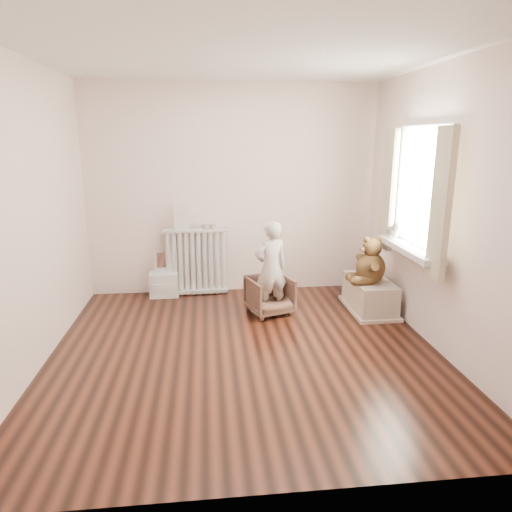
{
  "coord_description": "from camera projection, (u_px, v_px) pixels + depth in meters",
  "views": [
    {
      "loc": [
        -0.33,
        -3.92,
        1.94
      ],
      "look_at": [
        0.15,
        0.45,
        0.8
      ],
      "focal_mm": 32.0,
      "sensor_mm": 36.0,
      "label": 1
    }
  ],
  "objects": [
    {
      "name": "right_wall",
      "position": [
        441.0,
        210.0,
        4.16
      ],
      "size": [
        0.02,
        3.6,
        2.6
      ],
      "primitive_type": "cube",
      "color": "white",
      "rests_on": "ground"
    },
    {
      "name": "tin_b",
      "position": [
        212.0,
        226.0,
        5.66
      ],
      "size": [
        0.1,
        0.1,
        0.06
      ],
      "primitive_type": "cylinder",
      "color": "#A59E8C",
      "rests_on": "radiator"
    },
    {
      "name": "window",
      "position": [
        423.0,
        190.0,
        4.4
      ],
      "size": [
        0.03,
        0.9,
        1.1
      ],
      "primitive_type": "cube",
      "color": "white",
      "rests_on": "right_wall"
    },
    {
      "name": "toy_bench",
      "position": [
        370.0,
        293.0,
        5.27
      ],
      "size": [
        0.42,
        0.78,
        0.37
      ],
      "primitive_type": "cube",
      "color": "beige",
      "rests_on": "floor"
    },
    {
      "name": "toy_vanity",
      "position": [
        164.0,
        275.0,
        5.72
      ],
      "size": [
        0.35,
        0.25,
        0.56
      ],
      "primitive_type": "cube",
      "color": "silver",
      "rests_on": "floor"
    },
    {
      "name": "radiator",
      "position": [
        196.0,
        264.0,
        5.76
      ],
      "size": [
        0.8,
        0.15,
        0.85
      ],
      "primitive_type": "cube",
      "color": "silver",
      "rests_on": "floor"
    },
    {
      "name": "curtain_left",
      "position": [
        441.0,
        205.0,
        3.86
      ],
      "size": [
        0.06,
        0.26,
        1.3
      ],
      "primitive_type": "cube",
      "color": "beige",
      "rests_on": "right_wall"
    },
    {
      "name": "front_wall",
      "position": [
        275.0,
        273.0,
        2.24
      ],
      "size": [
        3.6,
        0.02,
        2.6
      ],
      "primitive_type": "cube",
      "color": "white",
      "rests_on": "ground"
    },
    {
      "name": "curtain_right",
      "position": [
        389.0,
        190.0,
        4.96
      ],
      "size": [
        0.06,
        0.26,
        1.3
      ],
      "primitive_type": "cube",
      "color": "beige",
      "rests_on": "right_wall"
    },
    {
      "name": "back_wall",
      "position": [
        232.0,
        191.0,
        5.7
      ],
      "size": [
        3.6,
        0.02,
        2.6
      ],
      "primitive_type": "cube",
      "color": "white",
      "rests_on": "ground"
    },
    {
      "name": "child",
      "position": [
        271.0,
        268.0,
        5.03
      ],
      "size": [
        0.44,
        0.36,
        1.06
      ],
      "primitive_type": "imported",
      "rotation": [
        0.0,
        0.0,
        3.45
      ],
      "color": "beige",
      "rests_on": "armchair"
    },
    {
      "name": "teddy_bear",
      "position": [
        371.0,
        256.0,
        5.04
      ],
      "size": [
        0.43,
        0.34,
        0.52
      ],
      "primitive_type": null,
      "rotation": [
        0.0,
        0.0,
        0.03
      ],
      "color": "#3B2611",
      "rests_on": "toy_bench"
    },
    {
      "name": "paper_doll",
      "position": [
        182.0,
        217.0,
        5.59
      ],
      "size": [
        0.19,
        0.02,
        0.31
      ],
      "primitive_type": "cube",
      "color": "beige",
      "rests_on": "radiator"
    },
    {
      "name": "window_sill",
      "position": [
        409.0,
        249.0,
        4.54
      ],
      "size": [
        0.22,
        1.1,
        0.06
      ],
      "primitive_type": "cube",
      "color": "silver",
      "rests_on": "right_wall"
    },
    {
      "name": "ceiling",
      "position": [
        243.0,
        53.0,
        3.64
      ],
      "size": [
        3.6,
        3.6,
        0.01
      ],
      "primitive_type": "cube",
      "color": "white",
      "rests_on": "ground"
    },
    {
      "name": "floor",
      "position": [
        245.0,
        350.0,
        4.3
      ],
      "size": [
        3.6,
        3.6,
        0.01
      ],
      "primitive_type": "cube",
      "color": "black",
      "rests_on": "ground"
    },
    {
      "name": "plush_cat",
      "position": [
        394.0,
        229.0,
        4.87
      ],
      "size": [
        0.2,
        0.26,
        0.2
      ],
      "primitive_type": null,
      "rotation": [
        0.0,
        0.0,
        -0.25
      ],
      "color": "gray",
      "rests_on": "window_sill"
    },
    {
      "name": "left_wall",
      "position": [
        28.0,
        218.0,
        3.78
      ],
      "size": [
        0.02,
        3.6,
        2.6
      ],
      "primitive_type": "cube",
      "color": "white",
      "rests_on": "ground"
    },
    {
      "name": "tin_a",
      "position": [
        206.0,
        227.0,
        5.66
      ],
      "size": [
        0.09,
        0.09,
        0.06
      ],
      "primitive_type": "cylinder",
      "color": "#A59E8C",
      "rests_on": "radiator"
    },
    {
      "name": "armchair",
      "position": [
        270.0,
        295.0,
        5.16
      ],
      "size": [
        0.58,
        0.59,
        0.43
      ],
      "primitive_type": "imported",
      "rotation": [
        0.0,
        0.0,
        0.31
      ],
      "color": "brown",
      "rests_on": "floor"
    }
  ]
}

